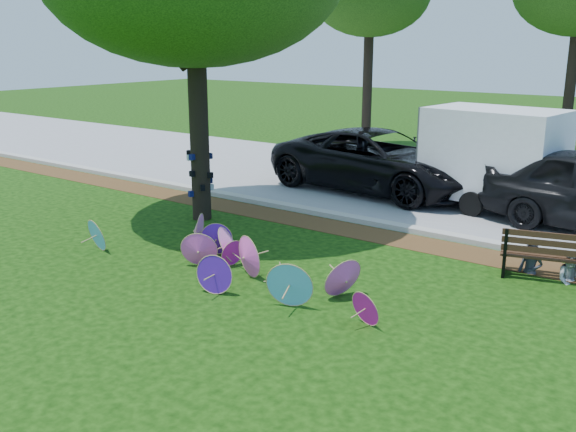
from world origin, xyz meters
name	(u,v)px	position (x,y,z in m)	size (l,w,h in m)	color
ground	(196,286)	(0.00, 0.00, 0.00)	(90.00, 90.00, 0.00)	black
mulch_strip	(336,227)	(0.00, 4.50, 0.01)	(90.00, 1.00, 0.01)	#472D16
curb	(352,218)	(0.00, 5.20, 0.06)	(90.00, 0.30, 0.12)	#B7B5AD
street	(426,189)	(0.00, 9.35, 0.01)	(90.00, 8.00, 0.01)	gray
parasol_pile	(235,257)	(0.20, 0.81, 0.35)	(6.75, 2.00, 0.79)	#5AB0F0
black_van	(378,161)	(-1.02, 8.31, 0.85)	(2.82, 6.13, 1.70)	black
cargo_trailer	(494,154)	(2.21, 8.26, 1.40)	(3.14, 1.99, 2.80)	white
park_bench	(552,254)	(4.79, 4.03, 0.45)	(1.74, 0.66, 0.91)	black
person_left	(533,242)	(4.44, 4.08, 0.60)	(0.44, 0.29, 1.19)	#383D4C
person_right	(574,252)	(5.14, 4.08, 0.54)	(0.52, 0.41, 1.08)	silver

